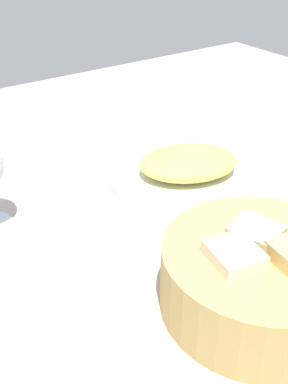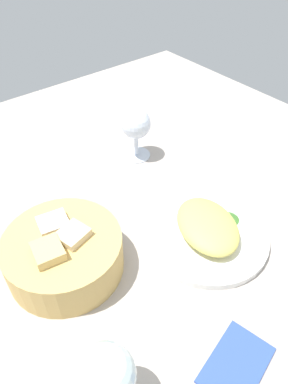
% 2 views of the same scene
% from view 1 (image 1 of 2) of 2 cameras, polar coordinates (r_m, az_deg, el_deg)
% --- Properties ---
extents(ground_plane, '(1.40, 1.40, 0.02)m').
position_cam_1_polar(ground_plane, '(0.61, 9.81, -6.25)').
color(ground_plane, '#ABA097').
extents(plate, '(0.23, 0.23, 0.01)m').
position_cam_1_polar(plate, '(0.71, 5.29, 1.74)').
color(plate, white).
rests_on(plate, ground_plane).
extents(omelette, '(0.17, 0.15, 0.04)m').
position_cam_1_polar(omelette, '(0.69, 5.39, 3.57)').
color(omelette, '#D3C65C').
rests_on(omelette, plate).
extents(lettuce_garnish, '(0.04, 0.04, 0.01)m').
position_cam_1_polar(lettuce_garnish, '(0.74, 2.74, 4.64)').
color(lettuce_garnish, '#478432').
rests_on(lettuce_garnish, plate).
extents(bread_basket, '(0.20, 0.20, 0.09)m').
position_cam_1_polar(bread_basket, '(0.49, 13.71, -9.88)').
color(bread_basket, tan).
rests_on(bread_basket, ground_plane).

